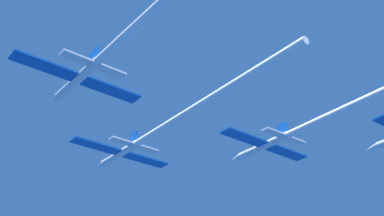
{
  "coord_description": "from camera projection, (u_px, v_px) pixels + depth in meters",
  "views": [
    {
      "loc": [
        -37.52,
        -67.82,
        -34.11
      ],
      "look_at": [
        0.32,
        -19.69,
        -0.28
      ],
      "focal_mm": 46.81,
      "sensor_mm": 36.0,
      "label": 1
    }
  ],
  "objects": [
    {
      "name": "jet_left_wing",
      "position": [
        120.0,
        41.0,
        56.91
      ],
      "size": [
        17.61,
        43.88,
        2.92
      ],
      "color": "silver"
    },
    {
      "name": "jet_right_wing",
      "position": [
        316.0,
        122.0,
        73.3
      ],
      "size": [
        17.61,
        44.2,
        2.92
      ],
      "color": "silver"
    },
    {
      "name": "jet_lead",
      "position": [
        162.0,
        128.0,
        74.46
      ],
      "size": [
        17.61,
        47.71,
        2.92
      ],
      "color": "silver"
    }
  ]
}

